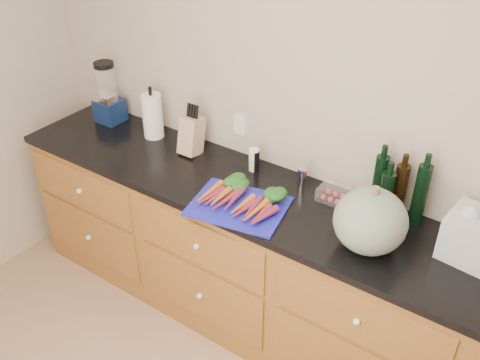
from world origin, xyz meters
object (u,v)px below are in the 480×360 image
Objects in this scene: carrots at (243,198)px; knife_block at (191,135)px; squash at (370,221)px; paper_towel at (153,116)px; cutting_board at (239,206)px; blender_appliance at (108,96)px; tomato_box at (333,194)px.

knife_block reaches higher than carrots.
squash reaches higher than paper_towel.
carrots is 1.45× the size of paper_towel.
carrots is (0.00, 0.04, 0.03)m from cutting_board.
paper_towel is (0.38, 0.00, -0.04)m from blender_appliance.
cutting_board is 1.43× the size of squash.
paper_towel is 1.25× the size of knife_block.
tomato_box is (0.36, 0.33, 0.03)m from cutting_board.
blender_appliance is 1.44× the size of paper_towel.
squash is 0.40m from tomato_box.
paper_towel is 1.86× the size of tomato_box.
paper_towel is at bearing 159.58° from cutting_board.
blender_appliance is at bearing -179.56° from tomato_box.
carrots is at bearing -18.11° from paper_towel.
blender_appliance is at bearing 178.53° from knife_block.
cutting_board is at bearing -14.42° from blender_appliance.
tomato_box is at bearing 139.43° from squash.
carrots reaches higher than cutting_board.
knife_block is at bearing 151.03° from cutting_board.
cutting_board is 1.29m from blender_appliance.
squash reaches higher than knife_block.
cutting_board is 0.63m from knife_block.
knife_block is (-0.54, 0.30, 0.10)m from cutting_board.
carrots is 0.67m from squash.
blender_appliance is (-1.24, 0.32, 0.17)m from cutting_board.
knife_block is 1.49× the size of tomato_box.
squash is 1.48× the size of knife_block.
carrots is 2.70× the size of tomato_box.
blender_appliance is (-1.24, 0.28, 0.14)m from carrots.
paper_towel is at bearing 0.33° from blender_appliance.
carrots is at bearing -141.17° from tomato_box.
carrots is 1.22× the size of squash.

